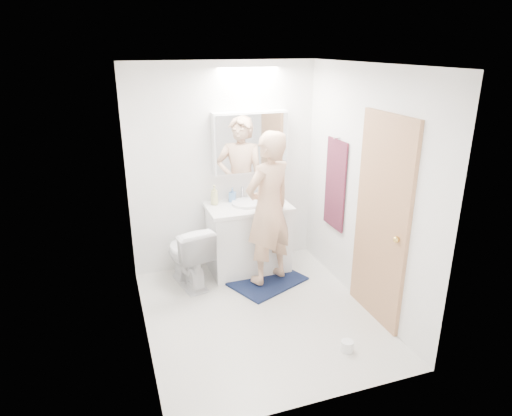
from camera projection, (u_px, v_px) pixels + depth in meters
name	position (u px, v px, depth m)	size (l,w,h in m)	color
floor	(259.00, 315.00, 4.52)	(2.50, 2.50, 0.00)	silver
ceiling	(260.00, 64.00, 3.69)	(2.50, 2.50, 0.00)	white
wall_back	(224.00, 168.00, 5.22)	(2.50, 2.50, 0.00)	white
wall_front	(322.00, 261.00, 3.00)	(2.50, 2.50, 0.00)	white
wall_left	(136.00, 216.00, 3.77)	(2.50, 2.50, 0.00)	white
wall_right	(365.00, 190.00, 4.44)	(2.50, 2.50, 0.00)	white
vanity_cabinet	(248.00, 239.00, 5.30)	(0.90, 0.55, 0.78)	white
countertop	(248.00, 207.00, 5.16)	(0.95, 0.58, 0.04)	white
sink_basin	(247.00, 203.00, 5.18)	(0.36, 0.36, 0.03)	white
faucet	(242.00, 193.00, 5.32)	(0.02, 0.02, 0.16)	#BCBCC0
medicine_cabinet	(250.00, 142.00, 5.14)	(0.88, 0.14, 0.70)	white
mirror_panel	(252.00, 144.00, 5.07)	(0.84, 0.01, 0.66)	silver
toilet	(188.00, 255.00, 4.98)	(0.40, 0.71, 0.72)	white
bath_rug	(268.00, 281.00, 5.13)	(0.80, 0.55, 0.02)	#152142
person	(268.00, 209.00, 4.82)	(0.62, 0.40, 1.69)	tan
door	(381.00, 222.00, 4.19)	(0.04, 0.80, 2.00)	tan
door_knob	(396.00, 239.00, 3.93)	(0.06, 0.06, 0.06)	gold
towel	(335.00, 185.00, 4.96)	(0.02, 0.42, 1.00)	#101E35
towel_hook	(337.00, 138.00, 4.78)	(0.02, 0.02, 0.07)	silver
soap_bottle_a	(214.00, 195.00, 5.14)	(0.09, 0.09, 0.23)	#C8C781
soap_bottle_b	(232.00, 195.00, 5.24)	(0.08, 0.08, 0.17)	#5A87C0
toothbrush_cup	(265.00, 195.00, 5.36)	(0.09, 0.09, 0.09)	#384EA9
toilet_paper_roll	(347.00, 346.00, 3.97)	(0.11, 0.11, 0.10)	white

